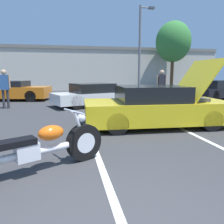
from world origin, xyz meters
TOP-DOWN VIEW (x-y plane):
  - parking_stripe_back at (0.11, 1.52)m, footprint 0.12×5.24m
  - far_building at (0.00, 22.71)m, footprint 32.00×4.20m
  - light_pole at (5.33, 15.30)m, footprint 1.21×0.28m
  - tree_background at (9.82, 18.77)m, footprint 3.40×3.40m
  - motorcycle at (-0.99, 1.71)m, footprint 2.34×1.35m
  - show_car_hood_open at (2.28, 4.54)m, footprint 4.55×2.17m
  - parked_car_right_row at (8.91, 10.87)m, footprint 4.56×3.39m
  - parked_car_mid_right_row at (0.93, 9.51)m, footprint 4.77×3.21m
  - parked_car_mid_left_row at (-3.84, 12.81)m, footprint 4.59×2.61m
  - spectator_near_motorcycle at (5.38, 7.79)m, footprint 0.52×0.21m
  - spectator_by_show_car at (-3.39, 9.31)m, footprint 0.52×0.24m
  - spectator_midground at (4.19, 8.48)m, footprint 0.52×0.24m

SIDE VIEW (x-z plane):
  - parking_stripe_back at x=0.11m, z-range 0.00..0.01m
  - motorcycle at x=-0.99m, z-range -0.08..0.90m
  - parked_car_mid_right_row at x=0.93m, z-range -0.02..1.14m
  - parked_car_right_row at x=8.91m, z-range -0.03..1.22m
  - parked_car_mid_left_row at x=-3.84m, z-range -0.01..1.21m
  - show_car_hood_open at x=2.28m, z-range -0.43..1.66m
  - spectator_near_motorcycle at x=5.38m, z-range 0.15..1.76m
  - spectator_midground at x=4.19m, z-range 0.19..2.03m
  - spectator_by_show_car at x=-3.39m, z-range 0.19..2.04m
  - far_building at x=0.00m, z-range 0.14..4.54m
  - light_pole at x=5.33m, z-range 0.38..7.25m
  - tree_background at x=9.82m, z-range 1.39..8.11m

